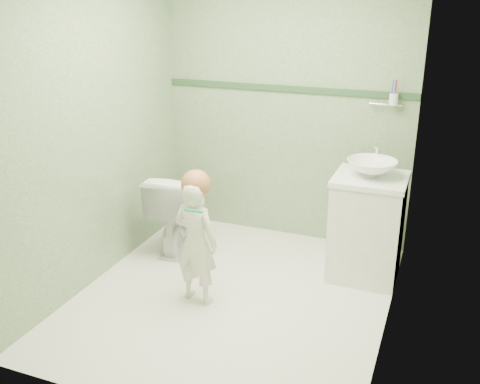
% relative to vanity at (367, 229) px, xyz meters
% --- Properties ---
extents(ground, '(2.50, 2.50, 0.00)m').
position_rel_vanity_xyz_m(ground, '(-0.84, -0.70, -0.40)').
color(ground, silver).
rests_on(ground, ground).
extents(room_shell, '(2.50, 2.54, 2.40)m').
position_rel_vanity_xyz_m(room_shell, '(-0.84, -0.70, 0.80)').
color(room_shell, gray).
rests_on(room_shell, ground).
extents(trim_stripe, '(2.20, 0.02, 0.05)m').
position_rel_vanity_xyz_m(trim_stripe, '(-0.84, 0.54, 0.95)').
color(trim_stripe, '#2C4C2D').
rests_on(trim_stripe, room_shell).
extents(vanity, '(0.52, 0.50, 0.80)m').
position_rel_vanity_xyz_m(vanity, '(0.00, 0.00, 0.00)').
color(vanity, silver).
rests_on(vanity, ground).
extents(counter, '(0.54, 0.52, 0.04)m').
position_rel_vanity_xyz_m(counter, '(0.00, 0.00, 0.41)').
color(counter, white).
rests_on(counter, vanity).
extents(basin, '(0.37, 0.37, 0.13)m').
position_rel_vanity_xyz_m(basin, '(0.00, 0.00, 0.49)').
color(basin, white).
rests_on(basin, counter).
extents(faucet, '(0.03, 0.13, 0.18)m').
position_rel_vanity_xyz_m(faucet, '(0.00, 0.19, 0.57)').
color(faucet, silver).
rests_on(faucet, counter).
extents(cup_holder, '(0.26, 0.07, 0.21)m').
position_rel_vanity_xyz_m(cup_holder, '(0.05, 0.48, 0.93)').
color(cup_holder, silver).
rests_on(cup_holder, room_shell).
extents(toilet, '(0.44, 0.72, 0.70)m').
position_rel_vanity_xyz_m(toilet, '(-1.58, -0.08, -0.05)').
color(toilet, white).
rests_on(toilet, ground).
extents(toddler, '(0.37, 0.27, 0.92)m').
position_rel_vanity_xyz_m(toddler, '(-1.07, -0.82, 0.06)').
color(toddler, beige).
rests_on(toddler, ground).
extents(hair_cap, '(0.21, 0.21, 0.21)m').
position_rel_vanity_xyz_m(hair_cap, '(-1.07, -0.80, 0.49)').
color(hair_cap, '#A3603C').
rests_on(hair_cap, toddler).
extents(teal_toothbrush, '(0.11, 0.14, 0.08)m').
position_rel_vanity_xyz_m(teal_toothbrush, '(-1.01, -0.95, 0.37)').
color(teal_toothbrush, '#108B63').
rests_on(teal_toothbrush, toddler).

